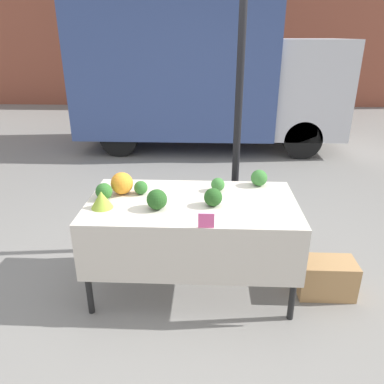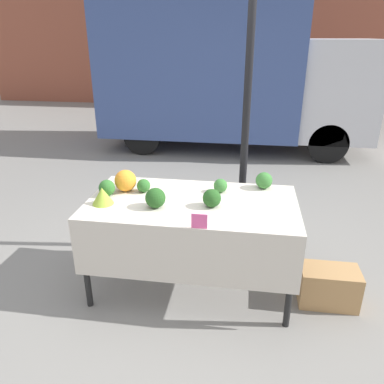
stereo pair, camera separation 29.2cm
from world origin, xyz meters
name	(u,v)px [view 2 (the right image)]	position (x,y,z in m)	size (l,w,h in m)	color
ground_plane	(192,284)	(0.00, 0.00, 0.00)	(40.00, 40.00, 0.00)	gray
tent_pole	(246,126)	(0.40, 0.69, 1.30)	(0.07, 0.07, 2.59)	black
parked_truck	(226,74)	(-0.04, 4.55, 1.40)	(4.90, 1.81, 2.66)	#384C84
market_table	(191,215)	(0.00, -0.07, 0.72)	(1.71, 0.93, 0.82)	beige
orange_cauliflower	(125,181)	(-0.60, 0.13, 0.91)	(0.19, 0.19, 0.19)	orange
romanesco_head	(102,196)	(-0.70, -0.16, 0.89)	(0.17, 0.17, 0.14)	#93B238
broccoli_head_0	(155,198)	(-0.26, -0.16, 0.90)	(0.16, 0.16, 0.16)	#23511E
broccoli_head_1	(144,186)	(-0.44, 0.13, 0.88)	(0.12, 0.12, 0.12)	#2D6628
broccoli_head_2	(264,180)	(0.58, 0.37, 0.89)	(0.15, 0.15, 0.15)	#387533
broccoli_head_3	(107,188)	(-0.72, 0.01, 0.89)	(0.14, 0.14, 0.14)	#2D6628
broccoli_head_4	(212,198)	(0.17, -0.08, 0.89)	(0.15, 0.15, 0.15)	#23511E
broccoli_head_5	(221,186)	(0.21, 0.22, 0.88)	(0.12, 0.12, 0.12)	#387533
price_sign	(199,221)	(0.12, -0.45, 0.88)	(0.11, 0.01, 0.11)	#F45B9E
produce_crate	(328,286)	(1.15, -0.07, 0.16)	(0.47, 0.28, 0.32)	tan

